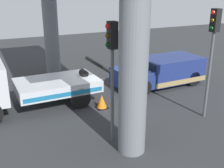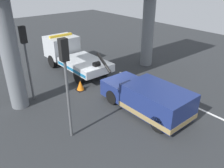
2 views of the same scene
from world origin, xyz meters
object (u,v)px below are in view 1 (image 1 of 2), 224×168
tow_truck_white (15,86)px  traffic_light_far (112,57)px  traffic_cone_orange (102,102)px  traffic_light_near (213,41)px  towed_van_green (162,72)px

tow_truck_white → traffic_light_far: (-2.76, 4.30, 1.96)m
tow_truck_white → traffic_cone_orange: (-3.61, 1.49, -0.89)m
traffic_light_far → traffic_cone_orange: 4.09m
traffic_light_near → traffic_cone_orange: (3.66, -2.81, -3.04)m
traffic_light_near → traffic_light_far: 4.50m
tow_truck_white → traffic_light_near: 8.71m
towed_van_green → traffic_cone_orange: (4.48, 1.50, -0.47)m
towed_van_green → tow_truck_white: bearing=0.1°
traffic_light_near → traffic_light_far: bearing=-0.0°
towed_van_green → traffic_light_far: 7.25m
towed_van_green → traffic_light_far: size_ratio=1.20×
tow_truck_white → traffic_light_near: bearing=149.4°
traffic_light_far → traffic_cone_orange: traffic_light_far is taller
tow_truck_white → traffic_light_far: traffic_light_far is taller
tow_truck_white → traffic_light_near: size_ratio=1.58×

